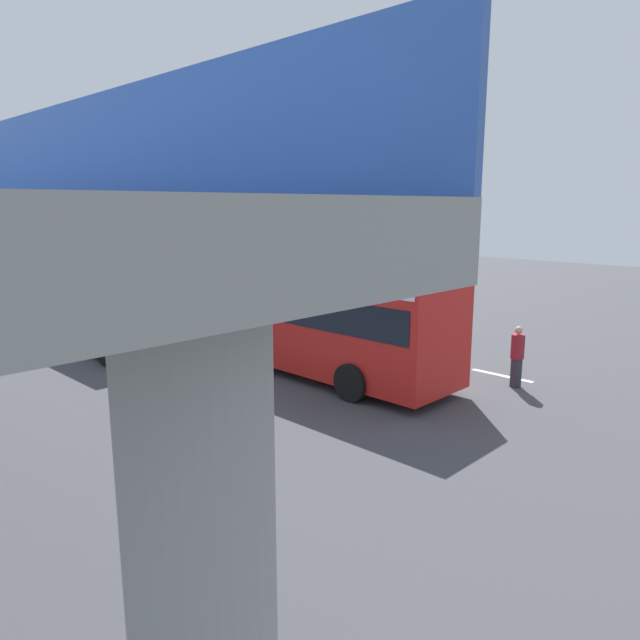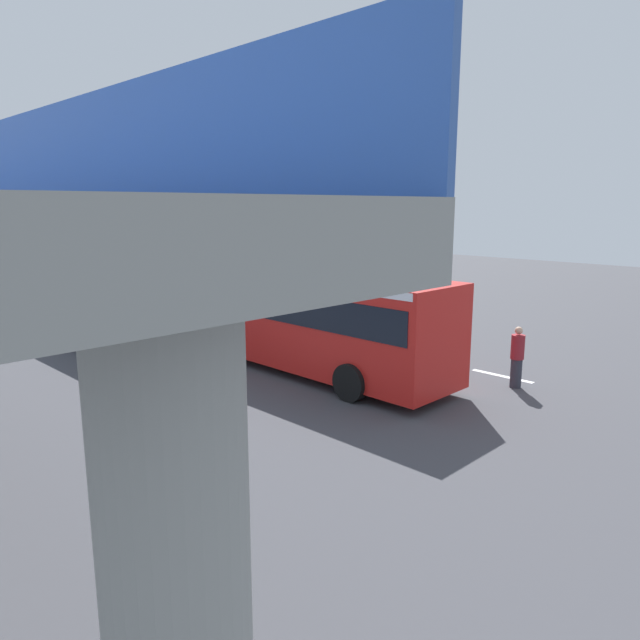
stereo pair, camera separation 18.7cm
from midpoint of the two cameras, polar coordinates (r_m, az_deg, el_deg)
name	(u,v)px [view 2 (the right image)]	position (r m, az deg, el deg)	size (l,w,h in m)	color
ground	(308,356)	(20.33, -0.89, -3.52)	(80.00, 80.00, 0.00)	#424247
city_bus	(292,309)	(18.70, -2.48, 1.08)	(11.54, 2.85, 3.15)	red
parked_van	(111,319)	(21.92, -19.58, 0.07)	(4.80, 2.17, 2.05)	#B7BCC6
bicycle_black	(137,324)	(24.89, -17.27, -0.40)	(1.77, 0.44, 0.96)	black
pedestrian	(517,358)	(17.61, 19.04, -3.51)	(0.38, 0.38, 1.79)	#2D2D38
traffic_sign	(377,296)	(21.42, 5.89, 2.35)	(0.08, 0.60, 2.80)	slate
lane_dash_leftmost	(502,376)	(18.85, 17.70, -5.25)	(2.00, 0.20, 0.01)	silver
lane_dash_left	(398,353)	(20.88, 7.93, -3.22)	(2.00, 0.20, 0.01)	silver
lane_dash_centre	(319,335)	(23.43, 0.11, -1.52)	(2.00, 0.20, 0.01)	silver
lane_dash_right	(256,322)	(26.34, -6.08, -0.15)	(2.00, 0.20, 0.01)	silver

